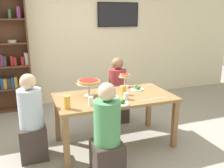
{
  "coord_description": "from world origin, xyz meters",
  "views": [
    {
      "loc": [
        -1.18,
        -3.1,
        1.83
      ],
      "look_at": [
        0.0,
        0.1,
        0.89
      ],
      "focal_mm": 39.67,
      "sensor_mm": 36.0,
      "label": 1
    }
  ],
  "objects_px": {
    "diner_near_left": "(107,139)",
    "cutlery_fork_near": "(64,95)",
    "deep_dish_pizza_stand": "(89,83)",
    "television": "(118,15)",
    "water_glass_clear_near": "(105,103)",
    "beer_glass_amber_tall": "(124,90)",
    "cutlery_fork_far": "(160,98)",
    "diner_head_west": "(32,124)",
    "water_glass_clear_far": "(126,96)",
    "salad_plate_spare": "(137,88)",
    "water_glass_clear_spare": "(91,101)",
    "cutlery_knife_far": "(147,100)",
    "beer_glass_amber_short": "(67,102)",
    "cutlery_knife_near": "(149,85)",
    "diner_far_right": "(117,95)",
    "salad_plate_far_diner": "(121,103)",
    "salad_plate_near_diner": "(112,97)",
    "personal_pizza_stand": "(125,78)",
    "dining_table": "(114,102)"
  },
  "relations": [
    {
      "from": "personal_pizza_stand",
      "to": "cutlery_fork_near",
      "type": "bearing_deg",
      "value": -173.8
    },
    {
      "from": "diner_head_west",
      "to": "personal_pizza_stand",
      "type": "distance_m",
      "value": 1.55
    },
    {
      "from": "salad_plate_near_diner",
      "to": "water_glass_clear_spare",
      "type": "distance_m",
      "value": 0.41
    },
    {
      "from": "beer_glass_amber_short",
      "to": "water_glass_clear_near",
      "type": "xyz_separation_m",
      "value": [
        0.45,
        -0.12,
        -0.03
      ]
    },
    {
      "from": "deep_dish_pizza_stand",
      "to": "cutlery_fork_near",
      "type": "height_order",
      "value": "deep_dish_pizza_stand"
    },
    {
      "from": "salad_plate_far_diner",
      "to": "cutlery_fork_near",
      "type": "relative_size",
      "value": 1.19
    },
    {
      "from": "beer_glass_amber_tall",
      "to": "cutlery_fork_far",
      "type": "bearing_deg",
      "value": -36.49
    },
    {
      "from": "television",
      "to": "salad_plate_far_diner",
      "type": "xyz_separation_m",
      "value": [
        -0.93,
        -2.45,
        -1.1
      ]
    },
    {
      "from": "salad_plate_spare",
      "to": "water_glass_clear_spare",
      "type": "xyz_separation_m",
      "value": [
        -0.85,
        -0.42,
        0.04
      ]
    },
    {
      "from": "diner_head_west",
      "to": "water_glass_clear_far",
      "type": "xyz_separation_m",
      "value": [
        1.23,
        -0.2,
        0.29
      ]
    },
    {
      "from": "diner_near_left",
      "to": "cutlery_fork_near",
      "type": "height_order",
      "value": "diner_near_left"
    },
    {
      "from": "salad_plate_near_diner",
      "to": "cutlery_knife_far",
      "type": "xyz_separation_m",
      "value": [
        0.4,
        -0.28,
        -0.01
      ]
    },
    {
      "from": "beer_glass_amber_short",
      "to": "cutlery_fork_far",
      "type": "height_order",
      "value": "beer_glass_amber_short"
    },
    {
      "from": "water_glass_clear_spare",
      "to": "cutlery_fork_near",
      "type": "relative_size",
      "value": 0.64
    },
    {
      "from": "diner_near_left",
      "to": "diner_far_right",
      "type": "height_order",
      "value": "same"
    },
    {
      "from": "cutlery_fork_far",
      "to": "cutlery_knife_near",
      "type": "bearing_deg",
      "value": 86.58
    },
    {
      "from": "beer_glass_amber_short",
      "to": "cutlery_knife_near",
      "type": "height_order",
      "value": "beer_glass_amber_short"
    },
    {
      "from": "personal_pizza_stand",
      "to": "water_glass_clear_near",
      "type": "xyz_separation_m",
      "value": [
        -0.58,
        -0.76,
        -0.1
      ]
    },
    {
      "from": "deep_dish_pizza_stand",
      "to": "cutlery_fork_near",
      "type": "bearing_deg",
      "value": 154.96
    },
    {
      "from": "salad_plate_near_diner",
      "to": "cutlery_knife_far",
      "type": "bearing_deg",
      "value": -34.48
    },
    {
      "from": "cutlery_knife_far",
      "to": "beer_glass_amber_tall",
      "type": "bearing_deg",
      "value": 113.86
    },
    {
      "from": "salad_plate_far_diner",
      "to": "diner_near_left",
      "type": "bearing_deg",
      "value": -130.01
    },
    {
      "from": "television",
      "to": "diner_far_right",
      "type": "xyz_separation_m",
      "value": [
        -0.54,
        -1.34,
        -1.37
      ]
    },
    {
      "from": "water_glass_clear_spare",
      "to": "cutlery_knife_far",
      "type": "xyz_separation_m",
      "value": [
        0.75,
        -0.08,
        -0.06
      ]
    },
    {
      "from": "diner_near_left",
      "to": "personal_pizza_stand",
      "type": "relative_size",
      "value": 5.48
    },
    {
      "from": "diner_far_right",
      "to": "cutlery_fork_far",
      "type": "height_order",
      "value": "diner_far_right"
    },
    {
      "from": "salad_plate_near_diner",
      "to": "cutlery_fork_near",
      "type": "xyz_separation_m",
      "value": [
        -0.6,
        0.33,
        -0.01
      ]
    },
    {
      "from": "water_glass_clear_near",
      "to": "cutlery_knife_near",
      "type": "relative_size",
      "value": 0.58
    },
    {
      "from": "salad_plate_near_diner",
      "to": "cutlery_knife_near",
      "type": "distance_m",
      "value": 0.87
    },
    {
      "from": "deep_dish_pizza_stand",
      "to": "salad_plate_spare",
      "type": "relative_size",
      "value": 1.67
    },
    {
      "from": "salad_plate_spare",
      "to": "water_glass_clear_spare",
      "type": "height_order",
      "value": "water_glass_clear_spare"
    },
    {
      "from": "diner_head_west",
      "to": "diner_far_right",
      "type": "relative_size",
      "value": 1.0
    },
    {
      "from": "salad_plate_spare",
      "to": "beer_glass_amber_short",
      "type": "height_order",
      "value": "beer_glass_amber_short"
    },
    {
      "from": "television",
      "to": "diner_near_left",
      "type": "height_order",
      "value": "television"
    },
    {
      "from": "diner_head_west",
      "to": "beer_glass_amber_short",
      "type": "height_order",
      "value": "diner_head_west"
    },
    {
      "from": "personal_pizza_stand",
      "to": "cutlery_knife_near",
      "type": "xyz_separation_m",
      "value": [
        0.4,
        -0.07,
        -0.15
      ]
    },
    {
      "from": "water_glass_clear_spare",
      "to": "cutlery_knife_far",
      "type": "distance_m",
      "value": 0.76
    },
    {
      "from": "water_glass_clear_spare",
      "to": "cutlery_knife_near",
      "type": "xyz_separation_m",
      "value": [
        1.14,
        0.57,
        -0.06
      ]
    },
    {
      "from": "personal_pizza_stand",
      "to": "cutlery_knife_far",
      "type": "bearing_deg",
      "value": -88.54
    },
    {
      "from": "deep_dish_pizza_stand",
      "to": "water_glass_clear_spare",
      "type": "distance_m",
      "value": 0.41
    },
    {
      "from": "diner_near_left",
      "to": "water_glass_clear_near",
      "type": "distance_m",
      "value": 0.46
    },
    {
      "from": "diner_far_right",
      "to": "beer_glass_amber_tall",
      "type": "relative_size",
      "value": 8.75
    },
    {
      "from": "diner_far_right",
      "to": "beer_glass_amber_short",
      "type": "distance_m",
      "value": 1.51
    },
    {
      "from": "cutlery_fork_far",
      "to": "water_glass_clear_near",
      "type": "bearing_deg",
      "value": -162.94
    },
    {
      "from": "diner_far_right",
      "to": "cutlery_fork_near",
      "type": "xyz_separation_m",
      "value": [
        -1.01,
        -0.49,
        0.25
      ]
    },
    {
      "from": "dining_table",
      "to": "water_glass_clear_near",
      "type": "height_order",
      "value": "water_glass_clear_near"
    },
    {
      "from": "diner_near_left",
      "to": "deep_dish_pizza_stand",
      "type": "bearing_deg",
      "value": -1.67
    },
    {
      "from": "salad_plate_far_diner",
      "to": "water_glass_clear_spare",
      "type": "relative_size",
      "value": 1.84
    },
    {
      "from": "beer_glass_amber_short",
      "to": "water_glass_clear_spare",
      "type": "height_order",
      "value": "beer_glass_amber_short"
    },
    {
      "from": "cutlery_fork_near",
      "to": "dining_table",
      "type": "bearing_deg",
      "value": 170.52
    }
  ]
}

